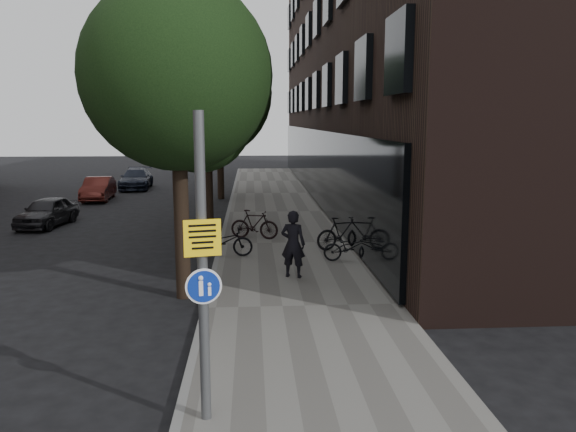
{
  "coord_description": "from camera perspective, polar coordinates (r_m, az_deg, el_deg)",
  "views": [
    {
      "loc": [
        -0.92,
        -8.83,
        4.28
      ],
      "look_at": [
        -0.05,
        4.45,
        2.0
      ],
      "focal_mm": 35.0,
      "sensor_mm": 36.0,
      "label": 1
    }
  ],
  "objects": [
    {
      "name": "parked_car_far",
      "position": [
        36.61,
        -15.17,
        3.67
      ],
      "size": [
        2.02,
        4.45,
        1.26
      ],
      "primitive_type": "imported",
      "rotation": [
        0.0,
        0.0,
        0.06
      ],
      "color": "black",
      "rests_on": "ground"
    },
    {
      "name": "ground",
      "position": [
        9.86,
        2.08,
        -16.02
      ],
      "size": [
        120.0,
        120.0,
        0.0
      ],
      "primitive_type": "plane",
      "color": "black",
      "rests_on": "ground"
    },
    {
      "name": "curb_edge",
      "position": [
        19.33,
        -6.87,
        -2.94
      ],
      "size": [
        0.15,
        60.0,
        0.13
      ],
      "primitive_type": "cube",
      "color": "slate",
      "rests_on": "ground"
    },
    {
      "name": "signpost",
      "position": [
        7.7,
        -8.68,
        -5.41
      ],
      "size": [
        0.49,
        0.14,
        4.29
      ],
      "rotation": [
        0.0,
        0.0,
        0.2
      ],
      "color": "#595B5E",
      "rests_on": "sidewalk"
    },
    {
      "name": "pedestrian",
      "position": [
        14.95,
        0.52,
        -2.86
      ],
      "size": [
        0.76,
        0.62,
        1.81
      ],
      "primitive_type": "imported",
      "rotation": [
        0.0,
        0.0,
        2.82
      ],
      "color": "black",
      "rests_on": "sidewalk"
    },
    {
      "name": "parked_bike_facade_near",
      "position": [
        16.86,
        6.33,
        -3.16
      ],
      "size": [
        1.6,
        0.58,
        0.84
      ],
      "primitive_type": "imported",
      "rotation": [
        0.0,
        0.0,
        1.56
      ],
      "color": "black",
      "rests_on": "sidewalk"
    },
    {
      "name": "street_tree_near",
      "position": [
        13.59,
        -10.82,
        13.05
      ],
      "size": [
        4.4,
        4.4,
        7.5
      ],
      "color": "black",
      "rests_on": "ground"
    },
    {
      "name": "parked_car_near",
      "position": [
        24.87,
        -23.28,
        0.41
      ],
      "size": [
        1.88,
        3.66,
        1.19
      ],
      "primitive_type": "imported",
      "rotation": [
        0.0,
        0.0,
        -0.14
      ],
      "color": "black",
      "rests_on": "ground"
    },
    {
      "name": "building_right_dark_brick",
      "position": [
        32.58,
        13.77,
        17.79
      ],
      "size": [
        12.0,
        40.0,
        18.0
      ],
      "primitive_type": "cube",
      "color": "black",
      "rests_on": "ground"
    },
    {
      "name": "parked_bike_curb_far",
      "position": [
        19.86,
        -3.43,
        -0.86
      ],
      "size": [
        1.79,
        0.95,
        1.04
      ],
      "primitive_type": "imported",
      "rotation": [
        0.0,
        0.0,
        1.29
      ],
      "color": "black",
      "rests_on": "sidewalk"
    },
    {
      "name": "parked_bike_facade_far",
      "position": [
        18.31,
        5.51,
        -1.74
      ],
      "size": [
        1.86,
        1.02,
        1.07
      ],
      "primitive_type": "imported",
      "rotation": [
        0.0,
        0.0,
        1.88
      ],
      "color": "black",
      "rests_on": "sidewalk"
    },
    {
      "name": "sidewalk",
      "position": [
        19.33,
        -0.19,
        -2.88
      ],
      "size": [
        4.5,
        60.0,
        0.12
      ],
      "primitive_type": "cube",
      "color": "slate",
      "rests_on": "ground"
    },
    {
      "name": "street_tree_mid",
      "position": [
        22.05,
        -8.1,
        11.8
      ],
      "size": [
        5.0,
        5.0,
        7.8
      ],
      "color": "black",
      "rests_on": "ground"
    },
    {
      "name": "parked_car_mid",
      "position": [
        32.0,
        -18.72,
        2.64
      ],
      "size": [
        1.56,
        3.84,
        1.24
      ],
      "primitive_type": "imported",
      "rotation": [
        0.0,
        0.0,
        0.07
      ],
      "color": "#5A1F19",
      "rests_on": "ground"
    },
    {
      "name": "street_tree_far",
      "position": [
        31.02,
        -6.85,
        11.2
      ],
      "size": [
        5.0,
        5.0,
        7.8
      ],
      "color": "black",
      "rests_on": "ground"
    },
    {
      "name": "parked_bike_curb_near",
      "position": [
        17.43,
        -6.56,
        -2.57
      ],
      "size": [
        1.83,
        0.74,
        0.94
      ],
      "primitive_type": "imported",
      "rotation": [
        0.0,
        0.0,
        1.5
      ],
      "color": "black",
      "rests_on": "sidewalk"
    }
  ]
}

